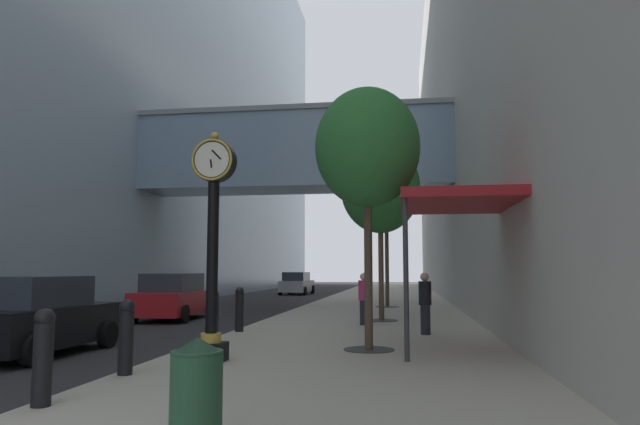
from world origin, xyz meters
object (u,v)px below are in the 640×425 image
(street_tree_mid_near, at_px, (380,188))
(car_red_far, at_px, (174,297))
(bollard_fifth, at_px, (240,308))
(pedestrian_walking, at_px, (425,302))
(trash_bin, at_px, (196,390))
(street_clock, at_px, (213,233))
(bollard_fourth, at_px, (214,314))
(car_black_mid, at_px, (34,317))
(bollard_second, at_px, (126,335))
(pedestrian_by_clock, at_px, (364,297))
(street_tree_near, at_px, (367,149))
(car_silver_near, at_px, (297,284))
(bollard_nearest, at_px, (43,355))
(street_tree_mid_far, at_px, (386,207))

(street_tree_mid_near, xyz_separation_m, car_red_far, (-7.82, 0.97, -3.84))
(bollard_fifth, height_order, pedestrian_walking, pedestrian_walking)
(street_tree_mid_near, bearing_deg, trash_bin, -95.23)
(street_clock, xyz_separation_m, pedestrian_walking, (4.18, 5.13, -1.55))
(bollard_fifth, bearing_deg, bollard_fourth, -90.00)
(car_black_mid, bearing_deg, bollard_second, -36.45)
(pedestrian_by_clock, bearing_deg, pedestrian_walking, -53.22)
(street_tree_near, bearing_deg, car_black_mid, -172.46)
(bollard_fourth, bearing_deg, bollard_second, -90.00)
(street_tree_mid_near, bearing_deg, car_red_far, 172.92)
(street_tree_mid_near, xyz_separation_m, car_silver_near, (-7.26, 23.09, -3.87))
(bollard_fifth, height_order, trash_bin, bollard_fifth)
(bollard_second, relative_size, pedestrian_walking, 0.75)
(pedestrian_by_clock, relative_size, car_red_far, 0.36)
(bollard_fifth, bearing_deg, car_black_mid, -129.82)
(bollard_fifth, bearing_deg, street_tree_near, -39.56)
(bollard_nearest, relative_size, car_silver_near, 0.27)
(street_clock, distance_m, pedestrian_by_clock, 8.06)
(bollard_fourth, relative_size, street_tree_mid_near, 0.20)
(street_tree_mid_far, relative_size, car_black_mid, 1.45)
(street_tree_mid_near, bearing_deg, bollard_fourth, -121.47)
(bollard_fourth, xyz_separation_m, pedestrian_by_clock, (3.32, 4.62, 0.21))
(bollard_fourth, relative_size, bollard_fifth, 1.00)
(street_tree_mid_near, relative_size, pedestrian_walking, 3.72)
(street_clock, distance_m, bollard_fourth, 3.55)
(trash_bin, bearing_deg, street_tree_mid_far, 86.52)
(street_clock, height_order, street_tree_mid_near, street_tree_mid_near)
(car_silver_near, bearing_deg, bollard_fifth, -82.75)
(bollard_fourth, relative_size, street_tree_mid_far, 0.21)
(bollard_fourth, bearing_deg, street_tree_near, -13.81)
(street_tree_near, height_order, street_tree_mid_near, street_tree_mid_near)
(bollard_fifth, bearing_deg, pedestrian_walking, -0.12)
(pedestrian_walking, bearing_deg, bollard_fifth, 179.88)
(car_black_mid, bearing_deg, pedestrian_by_clock, 43.98)
(street_clock, height_order, car_red_far, street_clock)
(bollard_nearest, height_order, street_tree_mid_far, street_tree_mid_far)
(trash_bin, distance_m, pedestrian_by_clock, 12.55)
(bollard_fifth, bearing_deg, bollard_nearest, -90.00)
(street_tree_mid_far, xyz_separation_m, car_silver_near, (-7.26, 15.92, -4.00))
(bollard_fourth, relative_size, pedestrian_by_clock, 0.76)
(bollard_fifth, relative_size, car_silver_near, 0.27)
(bollard_fifth, height_order, street_tree_mid_far, street_tree_mid_far)
(street_tree_mid_far, distance_m, pedestrian_by_clock, 9.58)
(bollard_fifth, distance_m, car_red_far, 6.40)
(car_red_far, bearing_deg, street_tree_near, -46.12)
(bollard_second, bearing_deg, car_red_far, 109.04)
(bollard_nearest, distance_m, car_silver_near, 36.11)
(bollard_nearest, height_order, pedestrian_by_clock, pedestrian_by_clock)
(street_clock, xyz_separation_m, car_silver_near, (-4.40, 32.24, -1.75))
(street_tree_near, bearing_deg, trash_bin, -100.52)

